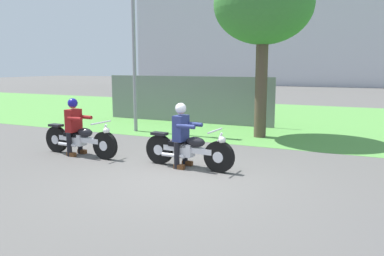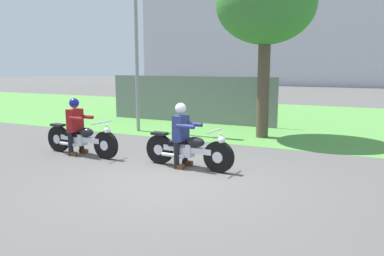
{
  "view_description": "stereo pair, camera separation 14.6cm",
  "coord_description": "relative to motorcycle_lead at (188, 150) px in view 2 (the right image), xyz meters",
  "views": [
    {
      "loc": [
        3.33,
        -6.39,
        2.2
      ],
      "look_at": [
        -0.14,
        1.09,
        0.85
      ],
      "focal_mm": 35.69,
      "sensor_mm": 36.0,
      "label": 1
    },
    {
      "loc": [
        3.46,
        -6.33,
        2.2
      ],
      "look_at": [
        -0.14,
        1.09,
        0.85
      ],
      "focal_mm": 35.69,
      "sensor_mm": 36.0,
      "label": 2
    }
  ],
  "objects": [
    {
      "name": "ground",
      "position": [
        0.14,
        -0.88,
        -0.4
      ],
      "size": [
        120.0,
        120.0,
        0.0
      ],
      "primitive_type": "plane",
      "color": "#565451"
    },
    {
      "name": "grass_verge",
      "position": [
        0.14,
        8.77,
        -0.4
      ],
      "size": [
        60.0,
        12.0,
        0.01
      ],
      "primitive_type": "cube",
      "color": "#549342",
      "rests_on": "ground"
    },
    {
      "name": "stadium_facade",
      "position": [
        2.56,
        38.95,
        7.48
      ],
      "size": [
        52.75,
        8.0,
        15.75
      ],
      "primitive_type": "cube",
      "color": "silver",
      "rests_on": "ground"
    },
    {
      "name": "motorcycle_lead",
      "position": [
        0.0,
        0.0,
        0.0
      ],
      "size": [
        2.14,
        0.66,
        0.89
      ],
      "rotation": [
        0.0,
        0.0,
        -0.07
      ],
      "color": "black",
      "rests_on": "ground"
    },
    {
      "name": "rider_lead",
      "position": [
        -0.17,
        0.01,
        0.42
      ],
      "size": [
        0.57,
        0.48,
        1.41
      ],
      "rotation": [
        0.0,
        0.0,
        -0.07
      ],
      "color": "black",
      "rests_on": "ground"
    },
    {
      "name": "motorcycle_follow",
      "position": [
        -2.92,
        -0.08,
        0.0
      ],
      "size": [
        2.28,
        0.66,
        0.89
      ],
      "rotation": [
        0.0,
        0.0,
        -0.07
      ],
      "color": "black",
      "rests_on": "ground"
    },
    {
      "name": "rider_follow",
      "position": [
        -3.09,
        -0.07,
        0.43
      ],
      "size": [
        0.57,
        0.48,
        1.41
      ],
      "rotation": [
        0.0,
        0.0,
        -0.07
      ],
      "color": "black",
      "rests_on": "ground"
    },
    {
      "name": "tree_roadside",
      "position": [
        0.45,
        4.24,
        3.55
      ],
      "size": [
        2.96,
        2.96,
        5.18
      ],
      "color": "brown",
      "rests_on": "ground"
    },
    {
      "name": "streetlight_pole",
      "position": [
        -3.54,
        3.53,
        3.02
      ],
      "size": [
        0.96,
        0.2,
        5.44
      ],
      "color": "gray",
      "rests_on": "ground"
    },
    {
      "name": "fence_segment",
      "position": [
        -3.03,
        6.13,
        0.5
      ],
      "size": [
        7.0,
        0.06,
        1.8
      ],
      "primitive_type": "cube",
      "color": "slate",
      "rests_on": "ground"
    }
  ]
}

